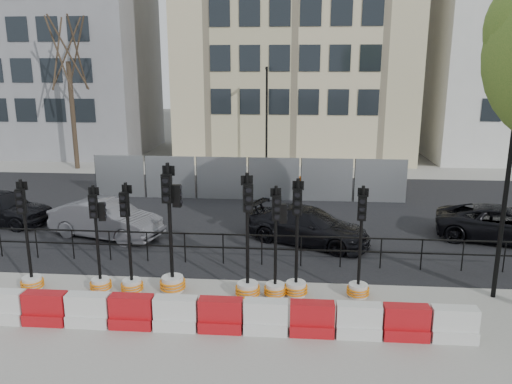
# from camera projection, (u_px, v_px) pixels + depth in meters

# --- Properties ---
(ground) EXTENTS (120.00, 120.00, 0.00)m
(ground) POSITION_uv_depth(u_px,v_px,m) (217.00, 280.00, 14.36)
(ground) COLOR #51514C
(ground) RESTS_ON ground
(sidewalk_near) EXTENTS (40.00, 6.00, 0.02)m
(sidewalk_near) POSITION_uv_depth(u_px,v_px,m) (197.00, 334.00, 11.46)
(sidewalk_near) COLOR gray
(sidewalk_near) RESTS_ON ground
(road) EXTENTS (40.00, 14.00, 0.03)m
(road) POSITION_uv_depth(u_px,v_px,m) (243.00, 212.00, 21.13)
(road) COLOR black
(road) RESTS_ON ground
(sidewalk_far) EXTENTS (40.00, 4.00, 0.02)m
(sidewalk_far) POSITION_uv_depth(u_px,v_px,m) (259.00, 170.00, 29.83)
(sidewalk_far) COLOR gray
(sidewalk_far) RESTS_ON ground
(building_grey) EXTENTS (11.00, 9.06, 14.00)m
(building_grey) POSITION_uv_depth(u_px,v_px,m) (67.00, 52.00, 35.02)
(building_grey) COLOR gray
(building_grey) RESTS_ON ground
(building_cream) EXTENTS (15.00, 10.06, 18.00)m
(building_cream) POSITION_uv_depth(u_px,v_px,m) (296.00, 20.00, 33.28)
(building_cream) COLOR beige
(building_cream) RESTS_ON ground
(kerb_railing) EXTENTS (18.00, 0.04, 1.00)m
(kerb_railing) POSITION_uv_depth(u_px,v_px,m) (223.00, 243.00, 15.36)
(kerb_railing) COLOR black
(kerb_railing) RESTS_ON ground
(heras_fencing) EXTENTS (14.33, 1.72, 2.00)m
(heras_fencing) POSITION_uv_depth(u_px,v_px,m) (239.00, 181.00, 23.62)
(heras_fencing) COLOR gray
(heras_fencing) RESTS_ON ground
(lamp_post_far) EXTENTS (0.12, 0.56, 6.00)m
(lamp_post_far) POSITION_uv_depth(u_px,v_px,m) (267.00, 117.00, 28.03)
(lamp_post_far) COLOR black
(lamp_post_far) RESTS_ON ground
(lamp_post_near) EXTENTS (0.12, 0.56, 6.00)m
(lamp_post_near) POSITION_uv_depth(u_px,v_px,m) (508.00, 180.00, 12.49)
(lamp_post_near) COLOR black
(lamp_post_near) RESTS_ON ground
(tree_bare_far) EXTENTS (2.00, 2.00, 9.00)m
(tree_bare_far) POSITION_uv_depth(u_px,v_px,m) (68.00, 55.00, 28.60)
(tree_bare_far) COLOR #473828
(tree_bare_far) RESTS_ON ground
(barrier_row) EXTENTS (12.55, 0.50, 0.80)m
(barrier_row) POSITION_uv_depth(u_px,v_px,m) (198.00, 315.00, 11.57)
(barrier_row) COLOR #B4150E
(barrier_row) RESTS_ON ground
(traffic_signal_a) EXTENTS (0.62, 0.62, 3.12)m
(traffic_signal_a) POSITION_uv_depth(u_px,v_px,m) (30.00, 268.00, 13.58)
(traffic_signal_a) COLOR silver
(traffic_signal_a) RESTS_ON ground
(traffic_signal_b) EXTENTS (0.59, 0.59, 2.98)m
(traffic_signal_b) POSITION_uv_depth(u_px,v_px,m) (100.00, 267.00, 13.49)
(traffic_signal_b) COLOR silver
(traffic_signal_b) RESTS_ON ground
(traffic_signal_c) EXTENTS (0.61, 0.61, 3.07)m
(traffic_signal_c) POSITION_uv_depth(u_px,v_px,m) (131.00, 271.00, 13.41)
(traffic_signal_c) COLOR silver
(traffic_signal_c) RESTS_ON ground
(traffic_signal_d) EXTENTS (0.71, 0.71, 3.58)m
(traffic_signal_d) POSITION_uv_depth(u_px,v_px,m) (172.00, 262.00, 13.42)
(traffic_signal_d) COLOR silver
(traffic_signal_d) RESTS_ON ground
(traffic_signal_e) EXTENTS (0.67, 0.67, 3.39)m
(traffic_signal_e) POSITION_uv_depth(u_px,v_px,m) (248.00, 273.00, 13.12)
(traffic_signal_e) COLOR silver
(traffic_signal_e) RESTS_ON ground
(traffic_signal_f) EXTENTS (0.60, 0.60, 3.04)m
(traffic_signal_f) POSITION_uv_depth(u_px,v_px,m) (276.00, 271.00, 13.16)
(traffic_signal_f) COLOR silver
(traffic_signal_f) RESTS_ON ground
(traffic_signal_g) EXTENTS (0.63, 0.63, 3.22)m
(traffic_signal_g) POSITION_uv_depth(u_px,v_px,m) (296.00, 273.00, 13.22)
(traffic_signal_g) COLOR silver
(traffic_signal_g) RESTS_ON ground
(traffic_signal_h) EXTENTS (0.60, 0.60, 3.05)m
(traffic_signal_h) POSITION_uv_depth(u_px,v_px,m) (359.00, 275.00, 13.15)
(traffic_signal_h) COLOR silver
(traffic_signal_h) RESTS_ON ground
(car_a) EXTENTS (3.23, 4.69, 1.38)m
(car_a) POSITION_uv_depth(u_px,v_px,m) (1.00, 207.00, 19.37)
(car_a) COLOR black
(car_a) RESTS_ON ground
(car_b) EXTENTS (3.67, 4.90, 1.36)m
(car_b) POSITION_uv_depth(u_px,v_px,m) (106.00, 219.00, 17.84)
(car_b) COLOR #58575D
(car_b) RESTS_ON ground
(car_c) EXTENTS (5.06, 5.68, 1.26)m
(car_c) POSITION_uv_depth(u_px,v_px,m) (308.00, 226.00, 17.25)
(car_c) COLOR black
(car_c) RESTS_ON ground
(car_d) EXTENTS (4.43, 5.56, 1.24)m
(car_d) POSITION_uv_depth(u_px,v_px,m) (503.00, 224.00, 17.46)
(car_d) COLOR black
(car_d) RESTS_ON ground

